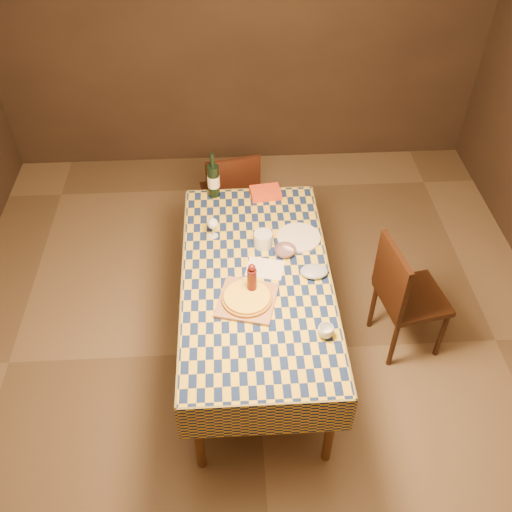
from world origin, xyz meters
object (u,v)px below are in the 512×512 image
dining_table (256,285)px  chair_far (231,194)px  chair_right (403,293)px  white_plate (299,237)px  cutting_board (247,300)px  bowl (285,251)px  wine_bottle (213,180)px  pizza (247,298)px

dining_table → chair_far: chair_far is taller
chair_far → chair_right: same height
white_plate → chair_far: size_ratio=0.31×
cutting_board → bowl: (0.27, 0.40, 0.01)m
wine_bottle → chair_far: size_ratio=0.38×
cutting_board → bowl: bowl is taller
bowl → chair_far: (-0.34, 0.98, -0.27)m
pizza → chair_far: size_ratio=0.40×
bowl → chair_far: chair_far is taller
white_plate → cutting_board: bearing=-124.2°
dining_table → chair_right: (0.99, 0.03, -0.17)m
cutting_board → wine_bottle: size_ratio=0.94×
chair_right → bowl: bearing=168.3°
cutting_board → white_plate: bearing=55.8°
bowl → white_plate: size_ratio=0.49×
chair_far → dining_table: bearing=-83.4°
dining_table → bowl: (0.20, 0.20, 0.10)m
pizza → white_plate: bearing=55.8°
white_plate → bowl: bearing=-126.1°
chair_far → cutting_board: bearing=-87.2°
cutting_board → dining_table: bearing=71.7°
pizza → white_plate: size_ratio=1.27×
cutting_board → wine_bottle: (-0.19, 1.06, 0.12)m
pizza → chair_right: chair_right is taller
bowl → pizza: bearing=-123.4°
cutting_board → white_plate: cutting_board is taller
white_plate → chair_right: size_ratio=0.31×
dining_table → chair_far: 1.20m
bowl → chair_far: size_ratio=0.15×
dining_table → bowl: bowl is taller
pizza → bowl: pizza is taller
dining_table → chair_far: (-0.14, 1.18, -0.17)m
white_plate → chair_right: chair_right is taller
bowl → cutting_board: bearing=-123.4°
pizza → white_plate: 0.66m
wine_bottle → chair_right: size_ratio=0.38×
bowl → white_plate: 0.18m
dining_table → pizza: (-0.07, -0.21, 0.11)m
pizza → chair_far: chair_far is taller
dining_table → chair_right: bearing=2.0°
dining_table → cutting_board: 0.23m
cutting_board → white_plate: 0.66m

